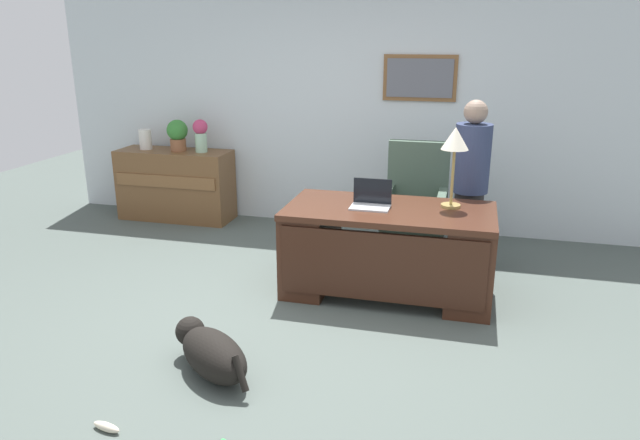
{
  "coord_description": "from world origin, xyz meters",
  "views": [
    {
      "loc": [
        1.31,
        -3.88,
        2.11
      ],
      "look_at": [
        0.22,
        0.3,
        0.75
      ],
      "focal_mm": 33.02,
      "sensor_mm": 36.0,
      "label": 1
    }
  ],
  "objects": [
    {
      "name": "laptop",
      "position": [
        0.54,
        0.75,
        0.81
      ],
      "size": [
        0.32,
        0.22,
        0.22
      ],
      "color": "#B2B5BA",
      "rests_on": "desk"
    },
    {
      "name": "dog_toy_plush",
      "position": [
        -0.54,
        -1.49,
        0.03
      ],
      "size": [
        0.19,
        0.08,
        0.05
      ],
      "primitive_type": "ellipsoid",
      "rotation": [
        0.0,
        0.0,
        2.97
      ],
      "color": "beige",
      "rests_on": "ground_plane"
    },
    {
      "name": "person_standing",
      "position": [
        1.32,
        1.45,
        0.81
      ],
      "size": [
        0.32,
        0.32,
        1.58
      ],
      "color": "#262323",
      "rests_on": "ground_plane"
    },
    {
      "name": "back_wall",
      "position": [
        0.0,
        2.6,
        1.35
      ],
      "size": [
        7.0,
        0.16,
        2.7
      ],
      "color": "silver",
      "rests_on": "ground_plane"
    },
    {
      "name": "vase_empty",
      "position": [
        -2.41,
        2.25,
        0.94
      ],
      "size": [
        0.14,
        0.14,
        0.23
      ],
      "primitive_type": "cylinder",
      "color": "silver",
      "rests_on": "credenza"
    },
    {
      "name": "potted_plant",
      "position": [
        -1.99,
        2.25,
        1.02
      ],
      "size": [
        0.24,
        0.24,
        0.36
      ],
      "color": "brown",
      "rests_on": "credenza"
    },
    {
      "name": "credenza",
      "position": [
        -2.06,
        2.25,
        0.41
      ],
      "size": [
        1.34,
        0.5,
        0.82
      ],
      "color": "brown",
      "rests_on": "ground_plane"
    },
    {
      "name": "dog_lying",
      "position": [
        -0.22,
        -0.8,
        0.15
      ],
      "size": [
        0.7,
        0.62,
        0.3
      ],
      "color": "black",
      "rests_on": "ground_plane"
    },
    {
      "name": "desk_lamp",
      "position": [
        1.18,
        0.91,
        1.28
      ],
      "size": [
        0.22,
        0.22,
        0.66
      ],
      "color": "#9E8447",
      "rests_on": "desk"
    },
    {
      "name": "ground_plane",
      "position": [
        0.0,
        0.0,
        0.0
      ],
      "size": [
        12.0,
        12.0,
        0.0
      ],
      "primitive_type": "plane",
      "color": "#4C5651"
    },
    {
      "name": "vase_with_flowers",
      "position": [
        -1.7,
        2.25,
        1.03
      ],
      "size": [
        0.17,
        0.17,
        0.37
      ],
      "color": "#A2CBAB",
      "rests_on": "credenza"
    },
    {
      "name": "armchair",
      "position": [
        0.81,
        1.76,
        0.49
      ],
      "size": [
        0.6,
        0.59,
        1.12
      ],
      "color": "#475B4C",
      "rests_on": "ground_plane"
    },
    {
      "name": "desk",
      "position": [
        0.7,
        0.73,
        0.41
      ],
      "size": [
        1.71,
        0.87,
        0.75
      ],
      "color": "#422316",
      "rests_on": "ground_plane"
    }
  ]
}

